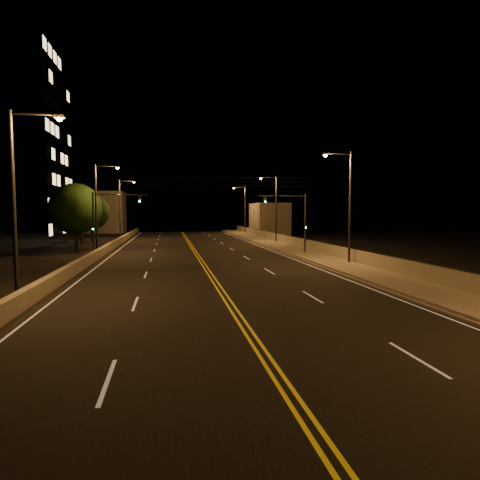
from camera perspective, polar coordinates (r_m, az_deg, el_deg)
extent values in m
plane|color=black|center=(10.64, 6.92, -20.81)|extent=(160.00, 160.00, 0.00)
cube|color=black|center=(29.70, -4.50, -4.57)|extent=(18.00, 120.00, 0.02)
cube|color=gray|center=(32.55, 14.83, -3.69)|extent=(3.60, 120.00, 0.30)
cube|color=gray|center=(31.82, 11.76, -3.95)|extent=(0.14, 120.00, 0.15)
cube|color=gray|center=(33.19, 17.43, -2.46)|extent=(0.30, 120.00, 1.00)
cube|color=gray|center=(30.24, -22.78, -3.92)|extent=(0.45, 120.00, 0.87)
cube|color=gray|center=(78.52, 4.15, 3.03)|extent=(6.00, 10.00, 6.08)
cube|color=gray|center=(88.83, -18.68, 3.76)|extent=(8.00, 8.00, 8.60)
cylinder|color=black|center=(33.14, 17.45, -1.55)|extent=(0.06, 120.00, 0.06)
cube|color=silver|center=(30.11, -21.07, -4.69)|extent=(0.12, 116.00, 0.00)
cube|color=silver|center=(31.70, 11.21, -4.07)|extent=(0.12, 116.00, 0.00)
cube|color=gold|center=(29.68, -4.79, -4.56)|extent=(0.12, 116.00, 0.00)
cube|color=gold|center=(29.71, -4.21, -4.55)|extent=(0.12, 116.00, 0.00)
cube|color=silver|center=(11.72, -18.32, -18.45)|extent=(0.12, 3.00, 0.00)
cube|color=silver|center=(20.28, -14.68, -8.73)|extent=(0.12, 3.00, 0.00)
cube|color=silver|center=(29.11, -13.28, -4.82)|extent=(0.12, 3.00, 0.00)
cube|color=silver|center=(38.02, -12.54, -2.74)|extent=(0.12, 3.00, 0.00)
cube|color=silver|center=(46.96, -12.09, -1.45)|extent=(0.12, 3.00, 0.00)
cube|color=silver|center=(55.92, -11.78, -0.57)|extent=(0.12, 3.00, 0.00)
cube|color=silver|center=(64.89, -11.55, 0.07)|extent=(0.12, 3.00, 0.00)
cube|color=silver|center=(73.87, -11.38, 0.55)|extent=(0.12, 3.00, 0.00)
cube|color=silver|center=(82.86, -11.25, 0.92)|extent=(0.12, 3.00, 0.00)
cube|color=silver|center=(13.75, 23.85, -15.17)|extent=(0.12, 3.00, 0.00)
cube|color=silver|center=(21.52, 10.22, -7.92)|extent=(0.12, 3.00, 0.00)
cube|color=silver|center=(29.98, 4.22, -4.47)|extent=(0.12, 3.00, 0.00)
cube|color=silver|center=(38.69, 0.91, -2.53)|extent=(0.12, 3.00, 0.00)
cube|color=silver|center=(47.51, -1.17, -1.30)|extent=(0.12, 3.00, 0.00)
cube|color=silver|center=(56.38, -2.60, -0.45)|extent=(0.12, 3.00, 0.00)
cube|color=silver|center=(65.29, -3.63, 0.16)|extent=(0.12, 3.00, 0.00)
cube|color=silver|center=(74.22, -4.42, 0.63)|extent=(0.12, 3.00, 0.00)
cube|color=silver|center=(83.17, -5.04, 1.00)|extent=(0.12, 3.00, 0.00)
cylinder|color=#2D2D33|center=(34.11, 15.37, 4.21)|extent=(0.20, 0.20, 9.27)
cylinder|color=#2D2D33|center=(33.97, 13.81, 11.83)|extent=(2.20, 0.12, 0.12)
cube|color=#2D2D33|center=(33.53, 12.05, 11.84)|extent=(0.50, 0.25, 0.14)
sphere|color=#FF9E2D|center=(33.52, 12.05, 11.67)|extent=(0.28, 0.28, 0.28)
cylinder|color=#2D2D33|center=(55.58, 5.18, 4.23)|extent=(0.20, 0.20, 9.27)
cylinder|color=#2D2D33|center=(55.50, 4.10, 8.88)|extent=(2.20, 0.12, 0.12)
cube|color=#2D2D33|center=(55.23, 2.98, 8.83)|extent=(0.50, 0.25, 0.14)
sphere|color=#FF9E2D|center=(55.22, 2.98, 8.73)|extent=(0.28, 0.28, 0.28)
cylinder|color=#2D2D33|center=(77.78, 0.74, 4.20)|extent=(0.20, 0.20, 9.27)
cylinder|color=#2D2D33|center=(77.72, -0.06, 7.51)|extent=(2.20, 0.12, 0.12)
cube|color=#2D2D33|center=(77.53, -0.87, 7.47)|extent=(0.50, 0.25, 0.14)
sphere|color=#FF9E2D|center=(77.53, -0.87, 7.40)|extent=(0.28, 0.28, 0.28)
cylinder|color=#2D2D33|center=(22.21, -29.50, 3.98)|extent=(0.20, 0.20, 9.27)
cylinder|color=#2D2D33|center=(22.35, -27.16, 15.65)|extent=(2.20, 0.12, 0.12)
cube|color=#2D2D33|center=(22.06, -24.31, 15.71)|extent=(0.50, 0.25, 0.14)
sphere|color=#FF9E2D|center=(22.04, -24.30, 15.46)|extent=(0.28, 0.28, 0.28)
cylinder|color=#2D2D33|center=(44.01, -19.78, 4.06)|extent=(0.20, 0.20, 9.27)
cylinder|color=#2D2D33|center=(44.08, -18.49, 9.93)|extent=(2.20, 0.12, 0.12)
cube|color=#2D2D33|center=(43.94, -17.05, 9.89)|extent=(0.50, 0.25, 0.14)
sphere|color=#FF9E2D|center=(43.92, -17.05, 9.76)|extent=(0.28, 0.28, 0.28)
cylinder|color=#2D2D33|center=(64.22, -16.74, 4.06)|extent=(0.20, 0.20, 9.27)
cylinder|color=#2D2D33|center=(64.27, -15.83, 8.08)|extent=(2.20, 0.12, 0.12)
cube|color=#2D2D33|center=(64.17, -14.85, 8.04)|extent=(0.50, 0.25, 0.14)
sphere|color=#FF9E2D|center=(64.16, -14.84, 7.95)|extent=(0.28, 0.28, 0.28)
cylinder|color=#2D2D33|center=(41.82, 9.24, 2.18)|extent=(0.18, 0.18, 6.25)
cylinder|color=#2D2D33|center=(41.06, 5.98, 6.26)|extent=(5.00, 0.10, 0.10)
cube|color=black|center=(40.60, 3.59, 5.80)|extent=(0.28, 0.18, 0.80)
sphere|color=#19FF4C|center=(40.49, 3.62, 5.45)|extent=(0.14, 0.14, 0.14)
cube|color=black|center=(41.68, 9.31, 2.00)|extent=(0.22, 0.14, 0.55)
cylinder|color=#2D2D33|center=(40.06, -20.11, 1.90)|extent=(0.18, 0.18, 6.25)
cylinder|color=#2D2D33|center=(39.71, -16.64, 6.19)|extent=(5.00, 0.10, 0.10)
cube|color=black|center=(39.54, -14.09, 5.74)|extent=(0.28, 0.18, 0.80)
sphere|color=#19FF4C|center=(39.42, -14.10, 5.38)|extent=(0.14, 0.14, 0.14)
cube|color=black|center=(39.91, -20.14, 1.72)|extent=(0.22, 0.14, 0.55)
cylinder|color=black|center=(38.91, -5.94, 7.78)|extent=(22.00, 0.03, 0.03)
cylinder|color=black|center=(38.94, -5.95, 8.37)|extent=(22.00, 0.03, 0.03)
cylinder|color=black|center=(38.97, -5.95, 8.96)|extent=(22.00, 0.03, 0.03)
cylinder|color=black|center=(47.39, -22.22, -0.04)|extent=(0.36, 0.36, 2.64)
sphere|color=black|center=(47.29, -22.33, 4.13)|extent=(5.57, 5.57, 5.57)
cylinder|color=black|center=(57.71, -21.62, 0.53)|extent=(0.36, 0.36, 2.38)
sphere|color=black|center=(57.62, -21.71, 3.62)|extent=(5.03, 5.03, 5.03)
cylinder|color=black|center=(62.71, -20.29, 0.85)|extent=(0.36, 0.36, 2.44)
sphere|color=black|center=(62.63, -20.37, 3.76)|extent=(5.14, 5.14, 5.14)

